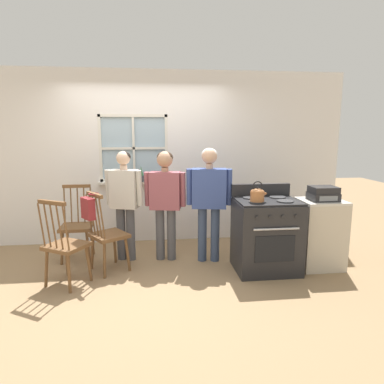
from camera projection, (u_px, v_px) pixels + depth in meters
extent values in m
plane|color=#937551|center=(146.00, 275.00, 4.28)|extent=(16.00, 16.00, 0.00)
cube|color=white|center=(16.00, 159.00, 5.18)|extent=(2.49, 0.06, 2.70)
cube|color=white|center=(255.00, 157.00, 5.61)|extent=(2.85, 0.06, 2.70)
cube|color=white|center=(136.00, 211.00, 5.54)|extent=(1.06, 0.06, 0.99)
cube|color=white|center=(132.00, 92.00, 5.20)|extent=(1.06, 0.06, 0.67)
cube|color=silver|center=(135.00, 183.00, 5.37)|extent=(1.12, 0.10, 0.03)
cube|color=#9EB7C6|center=(134.00, 148.00, 5.37)|extent=(1.00, 0.01, 0.98)
cube|color=silver|center=(134.00, 148.00, 5.34)|extent=(0.04, 0.02, 1.04)
cube|color=silver|center=(134.00, 148.00, 5.34)|extent=(1.06, 0.02, 0.04)
cube|color=silver|center=(100.00, 148.00, 5.28)|extent=(0.04, 0.03, 1.04)
cube|color=silver|center=(166.00, 148.00, 5.40)|extent=(0.04, 0.03, 1.04)
cube|color=silver|center=(133.00, 116.00, 5.25)|extent=(1.06, 0.03, 0.04)
cube|color=silver|center=(135.00, 180.00, 5.43)|extent=(1.06, 0.03, 0.04)
cube|color=brown|center=(109.00, 235.00, 4.35)|extent=(0.57, 0.57, 0.04)
cylinder|color=brown|center=(128.00, 254.00, 4.37)|extent=(0.09, 0.06, 0.45)
cylinder|color=brown|center=(115.00, 247.00, 4.63)|extent=(0.06, 0.09, 0.45)
cylinder|color=brown|center=(105.00, 260.00, 4.17)|extent=(0.06, 0.09, 0.45)
cylinder|color=brown|center=(92.00, 253.00, 4.42)|extent=(0.09, 0.06, 0.45)
cylinder|color=brown|center=(102.00, 220.00, 4.06)|extent=(0.07, 0.06, 0.53)
cylinder|color=brown|center=(99.00, 219.00, 4.13)|extent=(0.07, 0.06, 0.53)
cylinder|color=brown|center=(96.00, 217.00, 4.20)|extent=(0.07, 0.06, 0.53)
cylinder|color=brown|center=(92.00, 216.00, 4.26)|extent=(0.07, 0.06, 0.53)
cylinder|color=brown|center=(89.00, 215.00, 4.33)|extent=(0.07, 0.06, 0.53)
cube|color=brown|center=(94.00, 195.00, 4.15)|extent=(0.25, 0.34, 0.04)
cube|color=brown|center=(76.00, 227.00, 4.72)|extent=(0.43, 0.41, 0.04)
cylinder|color=brown|center=(62.00, 248.00, 4.59)|extent=(0.07, 0.07, 0.45)
cylinder|color=brown|center=(88.00, 247.00, 4.63)|extent=(0.07, 0.07, 0.45)
cylinder|color=brown|center=(67.00, 241.00, 4.90)|extent=(0.07, 0.07, 0.45)
cylinder|color=brown|center=(92.00, 240.00, 4.94)|extent=(0.07, 0.07, 0.45)
cylinder|color=brown|center=(65.00, 206.00, 4.82)|extent=(0.02, 0.07, 0.53)
cylinder|color=brown|center=(71.00, 206.00, 4.83)|extent=(0.02, 0.07, 0.53)
cylinder|color=brown|center=(78.00, 206.00, 4.84)|extent=(0.02, 0.07, 0.53)
cylinder|color=brown|center=(84.00, 206.00, 4.85)|extent=(0.02, 0.07, 0.53)
cylinder|color=brown|center=(91.00, 205.00, 4.86)|extent=(0.02, 0.07, 0.53)
cube|color=brown|center=(77.00, 186.00, 4.79)|extent=(0.38, 0.05, 0.04)
cube|color=brown|center=(67.00, 246.00, 3.95)|extent=(0.57, 0.56, 0.04)
cylinder|color=brown|center=(89.00, 263.00, 4.07)|extent=(0.09, 0.06, 0.45)
cylinder|color=brown|center=(67.00, 259.00, 4.21)|extent=(0.06, 0.09, 0.45)
cylinder|color=brown|center=(69.00, 273.00, 3.78)|extent=(0.06, 0.09, 0.45)
cylinder|color=brown|center=(46.00, 268.00, 3.92)|extent=(0.09, 0.06, 0.45)
cylinder|color=brown|center=(66.00, 230.00, 3.68)|extent=(0.05, 0.07, 0.53)
cylinder|color=brown|center=(60.00, 229.00, 3.72)|extent=(0.05, 0.07, 0.53)
cylinder|color=brown|center=(54.00, 228.00, 3.75)|extent=(0.05, 0.07, 0.53)
cylinder|color=brown|center=(48.00, 227.00, 3.79)|extent=(0.05, 0.07, 0.53)
cylinder|color=brown|center=(42.00, 226.00, 3.83)|extent=(0.05, 0.07, 0.53)
cube|color=brown|center=(52.00, 203.00, 3.70)|extent=(0.35, 0.23, 0.04)
cylinder|color=#4C4C51|center=(121.00, 233.00, 4.75)|extent=(0.12, 0.12, 0.74)
cylinder|color=#4C4C51|center=(131.00, 234.00, 4.73)|extent=(0.12, 0.12, 0.74)
cube|color=beige|center=(124.00, 189.00, 4.63)|extent=(0.41, 0.31, 0.52)
cylinder|color=beige|center=(108.00, 187.00, 4.64)|extent=(0.10, 0.13, 0.48)
cylinder|color=beige|center=(139.00, 188.00, 4.56)|extent=(0.10, 0.13, 0.48)
cylinder|color=beige|center=(124.00, 167.00, 4.58)|extent=(0.10, 0.10, 0.06)
sphere|color=beige|center=(123.00, 158.00, 4.55)|extent=(0.19, 0.19, 0.19)
ellipsoid|color=black|center=(124.00, 157.00, 4.56)|extent=(0.19, 0.19, 0.15)
cylinder|color=#4C4C51|center=(160.00, 234.00, 4.75)|extent=(0.12, 0.12, 0.72)
cylinder|color=#4C4C51|center=(171.00, 234.00, 4.74)|extent=(0.12, 0.12, 0.72)
cube|color=#934C56|center=(165.00, 190.00, 4.64)|extent=(0.44, 0.29, 0.51)
cylinder|color=#934C56|center=(147.00, 189.00, 4.63)|extent=(0.10, 0.12, 0.47)
cylinder|color=#934C56|center=(183.00, 190.00, 4.59)|extent=(0.10, 0.12, 0.47)
cylinder|color=tan|center=(165.00, 170.00, 4.59)|extent=(0.10, 0.10, 0.06)
sphere|color=tan|center=(165.00, 159.00, 4.56)|extent=(0.21, 0.21, 0.21)
ellipsoid|color=#332319|center=(165.00, 158.00, 4.57)|extent=(0.22, 0.22, 0.18)
cylinder|color=#384766|center=(202.00, 234.00, 4.69)|extent=(0.12, 0.12, 0.75)
cylinder|color=#384766|center=(215.00, 234.00, 4.69)|extent=(0.12, 0.12, 0.75)
cube|color=#384C8E|center=(209.00, 188.00, 4.58)|extent=(0.48, 0.28, 0.53)
cylinder|color=#384C8E|center=(189.00, 187.00, 4.57)|extent=(0.09, 0.12, 0.49)
cylinder|color=#384C8E|center=(229.00, 187.00, 4.54)|extent=(0.09, 0.12, 0.49)
cylinder|color=tan|center=(209.00, 166.00, 4.52)|extent=(0.10, 0.10, 0.06)
sphere|color=tan|center=(209.00, 156.00, 4.50)|extent=(0.21, 0.21, 0.21)
ellipsoid|color=silver|center=(209.00, 155.00, 4.51)|extent=(0.21, 0.21, 0.17)
cube|color=#232326|center=(266.00, 236.00, 4.36)|extent=(0.79, 0.64, 0.90)
cube|color=black|center=(268.00, 201.00, 4.28)|extent=(0.77, 0.61, 0.02)
cylinder|color=#2D2D30|center=(257.00, 202.00, 4.13)|extent=(0.20, 0.20, 0.02)
cylinder|color=#2D2D30|center=(285.00, 201.00, 4.17)|extent=(0.20, 0.20, 0.02)
cylinder|color=#2D2D30|center=(251.00, 198.00, 4.38)|extent=(0.20, 0.20, 0.02)
cylinder|color=#2D2D30|center=(278.00, 197.00, 4.42)|extent=(0.20, 0.20, 0.02)
cube|color=#232326|center=(261.00, 190.00, 4.55)|extent=(0.79, 0.06, 0.16)
cube|color=black|center=(275.00, 249.00, 4.06)|extent=(0.49, 0.01, 0.32)
cylinder|color=silver|center=(277.00, 229.00, 3.99)|extent=(0.55, 0.02, 0.02)
cylinder|color=#232326|center=(257.00, 217.00, 3.95)|extent=(0.04, 0.02, 0.04)
cylinder|color=#232326|center=(270.00, 217.00, 3.97)|extent=(0.04, 0.02, 0.04)
cylinder|color=#232326|center=(283.00, 217.00, 3.99)|extent=(0.04, 0.02, 0.04)
cylinder|color=#232326|center=(296.00, 216.00, 4.00)|extent=(0.04, 0.02, 0.04)
cylinder|color=#A86638|center=(257.00, 196.00, 4.12)|extent=(0.17, 0.17, 0.12)
ellipsoid|color=#A86638|center=(257.00, 191.00, 4.11)|extent=(0.16, 0.16, 0.07)
sphere|color=black|center=(258.00, 188.00, 4.10)|extent=(0.03, 0.03, 0.03)
cylinder|color=#A86638|center=(264.00, 195.00, 4.12)|extent=(0.08, 0.03, 0.07)
torus|color=black|center=(258.00, 186.00, 4.10)|extent=(0.12, 0.01, 0.12)
cylinder|color=#42474C|center=(141.00, 179.00, 5.36)|extent=(0.12, 0.12, 0.10)
cylinder|color=#33261C|center=(141.00, 176.00, 5.36)|extent=(0.11, 0.11, 0.01)
cone|color=#2D7038|center=(141.00, 170.00, 5.35)|extent=(0.06, 0.04, 0.16)
cone|color=#2D7038|center=(140.00, 173.00, 5.36)|extent=(0.05, 0.05, 0.10)
cone|color=#2D7038|center=(140.00, 172.00, 5.33)|extent=(0.04, 0.07, 0.12)
cube|color=maroon|center=(88.00, 208.00, 4.12)|extent=(0.20, 0.23, 0.26)
torus|color=maroon|center=(94.00, 194.00, 4.14)|extent=(0.17, 0.17, 0.01)
cube|color=beige|center=(319.00, 235.00, 4.48)|extent=(0.55, 0.50, 0.87)
cube|color=beige|center=(322.00, 201.00, 4.40)|extent=(0.55, 0.50, 0.03)
cube|color=#232326|center=(323.00, 196.00, 4.37)|extent=(0.34, 0.28, 0.10)
cube|color=#232326|center=(323.00, 189.00, 4.36)|extent=(0.32, 0.27, 0.08)
cube|color=gray|center=(329.00, 199.00, 4.23)|extent=(0.24, 0.01, 0.06)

